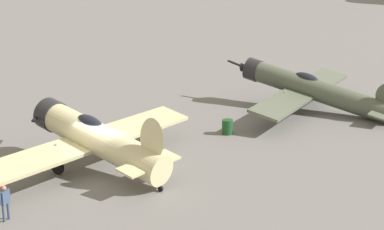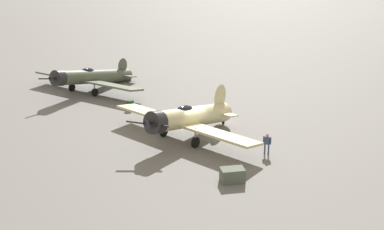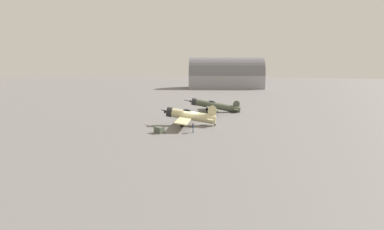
{
  "view_description": "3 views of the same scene",
  "coord_description": "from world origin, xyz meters",
  "px_view_note": "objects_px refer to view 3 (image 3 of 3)",
  "views": [
    {
      "loc": [
        -26.27,
        14.72,
        12.03
      ],
      "look_at": [
        0.86,
        -6.43,
        1.6
      ],
      "focal_mm": 58.7,
      "sensor_mm": 36.0,
      "label": 1
    },
    {
      "loc": [
        21.41,
        29.91,
        14.41
      ],
      "look_at": [
        0.0,
        0.0,
        1.8
      ],
      "focal_mm": 46.49,
      "sensor_mm": 36.0,
      "label": 2
    },
    {
      "loc": [
        -19.94,
        56.07,
        10.81
      ],
      "look_at": [
        0.0,
        0.0,
        1.8
      ],
      "focal_mm": 32.62,
      "sensor_mm": 36.0,
      "label": 3
    }
  ],
  "objects_px": {
    "airplane_foreground": "(189,116)",
    "equipment_crate": "(159,130)",
    "ground_crew_mechanic": "(193,127)",
    "airplane_mid_apron": "(214,106)",
    "fuel_drum": "(204,115)"
  },
  "relations": [
    {
      "from": "fuel_drum",
      "to": "airplane_foreground",
      "type": "bearing_deg",
      "value": 90.75
    },
    {
      "from": "equipment_crate",
      "to": "fuel_drum",
      "type": "height_order",
      "value": "equipment_crate"
    },
    {
      "from": "airplane_mid_apron",
      "to": "fuel_drum",
      "type": "bearing_deg",
      "value": 70.34
    },
    {
      "from": "ground_crew_mechanic",
      "to": "equipment_crate",
      "type": "distance_m",
      "value": 5.27
    },
    {
      "from": "airplane_mid_apron",
      "to": "equipment_crate",
      "type": "bearing_deg",
      "value": 64.7
    },
    {
      "from": "airplane_mid_apron",
      "to": "equipment_crate",
      "type": "height_order",
      "value": "airplane_mid_apron"
    },
    {
      "from": "ground_crew_mechanic",
      "to": "equipment_crate",
      "type": "relative_size",
      "value": 0.9
    },
    {
      "from": "airplane_foreground",
      "to": "equipment_crate",
      "type": "distance_m",
      "value": 8.25
    },
    {
      "from": "ground_crew_mechanic",
      "to": "fuel_drum",
      "type": "xyz_separation_m",
      "value": [
        2.94,
        -14.98,
        -0.52
      ]
    },
    {
      "from": "equipment_crate",
      "to": "fuel_drum",
      "type": "bearing_deg",
      "value": -96.52
    },
    {
      "from": "fuel_drum",
      "to": "airplane_mid_apron",
      "type": "bearing_deg",
      "value": -88.31
    },
    {
      "from": "airplane_foreground",
      "to": "fuel_drum",
      "type": "distance_m",
      "value": 9.13
    },
    {
      "from": "airplane_mid_apron",
      "to": "ground_crew_mechanic",
      "type": "height_order",
      "value": "airplane_mid_apron"
    },
    {
      "from": "equipment_crate",
      "to": "ground_crew_mechanic",
      "type": "bearing_deg",
      "value": -158.19
    },
    {
      "from": "airplane_foreground",
      "to": "ground_crew_mechanic",
      "type": "relative_size",
      "value": 8.58
    }
  ]
}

